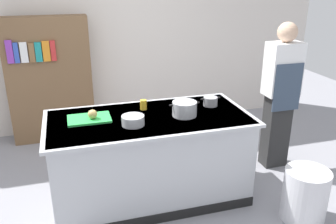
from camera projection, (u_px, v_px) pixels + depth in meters
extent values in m
plane|color=gray|center=(151.00, 196.00, 3.75)|extent=(10.00, 10.00, 0.00)
cube|color=silver|center=(114.00, 26.00, 5.09)|extent=(6.40, 0.12, 3.00)
cube|color=#B7BABF|center=(150.00, 158.00, 3.58)|extent=(1.90, 0.90, 0.90)
cube|color=#B7BABF|center=(149.00, 118.00, 3.43)|extent=(1.98, 0.98, 0.03)
cube|color=black|center=(162.00, 218.00, 3.32)|extent=(1.90, 0.01, 0.10)
cube|color=green|center=(89.00, 119.00, 3.35)|extent=(0.40, 0.28, 0.02)
sphere|color=tan|center=(93.00, 114.00, 3.32)|extent=(0.09, 0.09, 0.09)
cylinder|color=#B7BABF|center=(184.00, 109.00, 3.43)|extent=(0.24, 0.24, 0.14)
cube|color=black|center=(171.00, 105.00, 3.38)|extent=(0.04, 0.02, 0.01)
cube|color=black|center=(198.00, 103.00, 3.45)|extent=(0.04, 0.02, 0.01)
cylinder|color=#99999E|center=(210.00, 101.00, 3.71)|extent=(0.15, 0.15, 0.09)
cube|color=black|center=(203.00, 99.00, 3.67)|extent=(0.04, 0.02, 0.01)
cube|color=black|center=(218.00, 98.00, 3.72)|extent=(0.04, 0.02, 0.01)
cylinder|color=#B7BABF|center=(133.00, 120.00, 3.22)|extent=(0.21, 0.21, 0.09)
cylinder|color=yellow|center=(143.00, 105.00, 3.60)|extent=(0.07, 0.07, 0.10)
cylinder|color=silver|center=(305.00, 195.00, 3.32)|extent=(0.42, 0.42, 0.51)
cube|color=#2A2A2A|center=(276.00, 130.00, 4.23)|extent=(0.28, 0.20, 0.90)
cube|color=white|center=(283.00, 69.00, 3.96)|extent=(0.38, 0.24, 0.60)
sphere|color=#D3AA8C|center=(288.00, 32.00, 3.81)|extent=(0.22, 0.22, 0.22)
cube|color=#38475B|center=(288.00, 88.00, 3.91)|extent=(0.34, 0.02, 0.54)
cube|color=brown|center=(50.00, 80.00, 4.80)|extent=(1.10, 0.28, 1.70)
cube|color=purple|center=(10.00, 52.00, 4.38)|extent=(0.08, 0.03, 0.29)
cube|color=#3351B7|center=(16.00, 53.00, 4.41)|extent=(0.06, 0.03, 0.26)
cube|color=white|center=(24.00, 52.00, 4.43)|extent=(0.09, 0.03, 0.26)
cube|color=brown|center=(32.00, 53.00, 4.46)|extent=(0.07, 0.03, 0.24)
cube|color=teal|center=(38.00, 52.00, 4.48)|extent=(0.08, 0.03, 0.25)
cube|color=orange|center=(46.00, 51.00, 4.50)|extent=(0.09, 0.03, 0.26)
cube|color=red|center=(53.00, 51.00, 4.53)|extent=(0.06, 0.03, 0.26)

